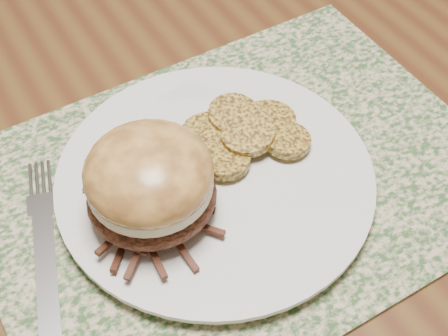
# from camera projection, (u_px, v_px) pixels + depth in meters

# --- Properties ---
(ground) EXTENTS (3.50, 3.50, 0.00)m
(ground) POSITION_uv_depth(u_px,v_px,m) (230.00, 332.00, 1.26)
(ground) COLOR #4E331B
(ground) RESTS_ON ground
(dining_table) EXTENTS (1.50, 0.90, 0.75)m
(dining_table) POSITION_uv_depth(u_px,v_px,m) (234.00, 91.00, 0.75)
(dining_table) COLOR brown
(dining_table) RESTS_ON ground
(placemat) EXTENTS (0.45, 0.33, 0.00)m
(placemat) POSITION_uv_depth(u_px,v_px,m) (239.00, 180.00, 0.56)
(placemat) COLOR #32552B
(placemat) RESTS_ON dining_table
(dinner_plate) EXTENTS (0.26, 0.26, 0.02)m
(dinner_plate) POSITION_uv_depth(u_px,v_px,m) (215.00, 179.00, 0.54)
(dinner_plate) COLOR silver
(dinner_plate) RESTS_ON placemat
(pork_sandwich) EXTENTS (0.12, 0.12, 0.08)m
(pork_sandwich) POSITION_uv_depth(u_px,v_px,m) (150.00, 183.00, 0.48)
(pork_sandwich) COLOR black
(pork_sandwich) RESTS_ON dinner_plate
(roasted_potatoes) EXTENTS (0.12, 0.10, 0.03)m
(roasted_potatoes) POSITION_uv_depth(u_px,v_px,m) (244.00, 133.00, 0.56)
(roasted_potatoes) COLOR #B59135
(roasted_potatoes) RESTS_ON dinner_plate
(fork) EXTENTS (0.08, 0.20, 0.00)m
(fork) POSITION_uv_depth(u_px,v_px,m) (45.00, 255.00, 0.50)
(fork) COLOR silver
(fork) RESTS_ON placemat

